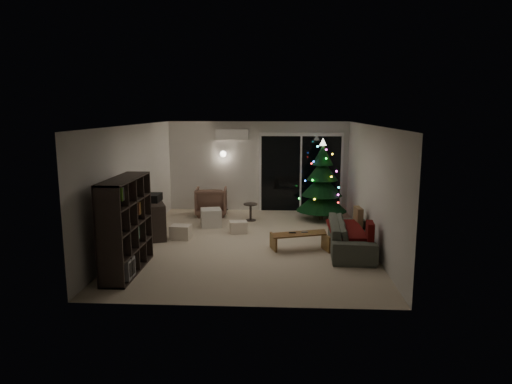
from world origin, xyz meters
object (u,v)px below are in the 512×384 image
(christmas_tree, at_px, (322,180))
(bookshelf, at_px, (114,225))
(armchair, at_px, (211,201))
(media_cabinet, at_px, (152,219))
(coffee_table, at_px, (300,242))
(sofa, at_px, (351,236))

(christmas_tree, bearing_deg, bookshelf, -134.05)
(bookshelf, distance_m, armchair, 4.56)
(armchair, bearing_deg, christmas_tree, 168.96)
(media_cabinet, xyz_separation_m, armchair, (1.03, 2.10, -0.02))
(media_cabinet, relative_size, christmas_tree, 0.60)
(christmas_tree, bearing_deg, coffee_table, -104.07)
(media_cabinet, height_order, armchair, media_cabinet)
(bookshelf, bearing_deg, media_cabinet, 92.84)
(media_cabinet, bearing_deg, sofa, -32.84)
(armchair, distance_m, christmas_tree, 3.02)
(media_cabinet, distance_m, coffee_table, 3.41)
(media_cabinet, relative_size, armchair, 1.51)
(bookshelf, relative_size, armchair, 1.99)
(bookshelf, xyz_separation_m, media_cabinet, (0.00, 2.32, -0.44))
(sofa, xyz_separation_m, christmas_tree, (-0.35, 2.66, 0.74))
(sofa, xyz_separation_m, coffee_table, (-1.02, -0.03, -0.13))
(armchair, height_order, sofa, armchair)
(media_cabinet, distance_m, sofa, 4.39)
(christmas_tree, bearing_deg, armchair, 173.44)
(media_cabinet, height_order, christmas_tree, christmas_tree)
(sofa, height_order, christmas_tree, christmas_tree)
(bookshelf, relative_size, sofa, 0.79)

